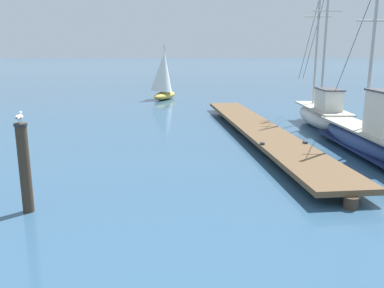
{
  "coord_description": "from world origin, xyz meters",
  "views": [
    {
      "loc": [
        1.61,
        -1.34,
        3.77
      ],
      "look_at": [
        2.31,
        8.7,
        1.4
      ],
      "focal_mm": 37.56,
      "sensor_mm": 36.0,
      "label": 1
    }
  ],
  "objects_px": {
    "fishing_boat_1": "(322,113)",
    "distant_sailboat": "(163,76)",
    "perched_seagull": "(20,117)",
    "mooring_piling": "(25,167)",
    "fishing_boat_0": "(370,137)"
  },
  "relations": [
    {
      "from": "fishing_boat_1",
      "to": "perched_seagull",
      "type": "distance_m",
      "value": 14.93
    },
    {
      "from": "fishing_boat_0",
      "to": "mooring_piling",
      "type": "distance_m",
      "value": 11.64
    },
    {
      "from": "fishing_boat_0",
      "to": "distant_sailboat",
      "type": "distance_m",
      "value": 19.07
    },
    {
      "from": "perched_seagull",
      "to": "distant_sailboat",
      "type": "height_order",
      "value": "distant_sailboat"
    },
    {
      "from": "fishing_boat_1",
      "to": "distant_sailboat",
      "type": "bearing_deg",
      "value": 122.83
    },
    {
      "from": "distant_sailboat",
      "to": "mooring_piling",
      "type": "bearing_deg",
      "value": -98.33
    },
    {
      "from": "fishing_boat_0",
      "to": "mooring_piling",
      "type": "height_order",
      "value": "fishing_boat_0"
    },
    {
      "from": "fishing_boat_1",
      "to": "mooring_piling",
      "type": "height_order",
      "value": "fishing_boat_1"
    },
    {
      "from": "mooring_piling",
      "to": "perched_seagull",
      "type": "relative_size",
      "value": 5.62
    },
    {
      "from": "fishing_boat_0",
      "to": "perched_seagull",
      "type": "relative_size",
      "value": 17.94
    },
    {
      "from": "distant_sailboat",
      "to": "perched_seagull",
      "type": "bearing_deg",
      "value": -98.32
    },
    {
      "from": "fishing_boat_0",
      "to": "perched_seagull",
      "type": "bearing_deg",
      "value": -157.03
    },
    {
      "from": "mooring_piling",
      "to": "distant_sailboat",
      "type": "xyz_separation_m",
      "value": [
        3.23,
        22.04,
        0.68
      ]
    },
    {
      "from": "fishing_boat_0",
      "to": "fishing_boat_1",
      "type": "height_order",
      "value": "fishing_boat_1"
    },
    {
      "from": "fishing_boat_1",
      "to": "mooring_piling",
      "type": "distance_m",
      "value": 14.85
    }
  ]
}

